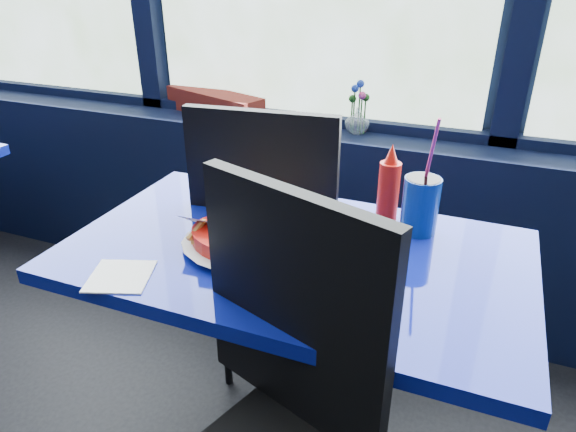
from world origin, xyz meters
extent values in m
cube|color=black|center=(0.00, 2.87, 0.40)|extent=(5.00, 0.26, 0.80)
cube|color=black|center=(0.00, 2.95, 0.81)|extent=(4.80, 0.08, 0.06)
cylinder|color=black|center=(0.30, 2.00, 0.34)|extent=(0.12, 0.12, 0.68)
cube|color=navy|center=(0.30, 2.00, 0.73)|extent=(1.20, 0.70, 0.04)
cube|color=black|center=(0.42, 1.69, 0.80)|extent=(0.44, 0.18, 0.53)
cube|color=black|center=(0.15, 2.40, 0.51)|extent=(0.53, 0.53, 0.05)
cube|color=black|center=(0.13, 2.17, 0.80)|extent=(0.46, 0.09, 0.52)
cylinder|color=black|center=(0.33, 2.63, 0.24)|extent=(0.03, 0.03, 0.49)
cylinder|color=black|center=(0.38, 2.22, 0.24)|extent=(0.03, 0.03, 0.49)
cylinder|color=black|center=(-0.07, 2.58, 0.24)|extent=(0.03, 0.03, 0.49)
cylinder|color=black|center=(-0.03, 2.17, 0.24)|extent=(0.03, 0.03, 0.49)
cube|color=maroon|center=(-0.44, 2.90, 0.85)|extent=(0.53, 0.29, 0.10)
imported|color=silver|center=(0.23, 2.88, 0.85)|extent=(0.13, 0.13, 0.10)
cylinder|color=#1E5919|center=(0.21, 2.88, 0.88)|extent=(0.01, 0.01, 0.16)
sphere|color=#2043BB|center=(0.21, 2.88, 0.98)|extent=(0.03, 0.03, 0.03)
cylinder|color=#1E5919|center=(0.25, 2.87, 0.87)|extent=(0.01, 0.01, 0.14)
sphere|color=#F14793|center=(0.25, 2.87, 0.96)|extent=(0.03, 0.03, 0.03)
cylinder|color=#1E5919|center=(0.23, 2.89, 0.89)|extent=(0.01, 0.01, 0.18)
sphere|color=#2043BB|center=(0.23, 2.89, 1.00)|extent=(0.03, 0.03, 0.03)
cylinder|color=#1E5919|center=(0.20, 2.89, 0.86)|extent=(0.01, 0.01, 0.12)
sphere|color=#1E5919|center=(0.20, 2.89, 0.94)|extent=(0.03, 0.03, 0.03)
cylinder|color=#1E5919|center=(0.26, 2.88, 0.87)|extent=(0.01, 0.01, 0.13)
sphere|color=#1E5919|center=(0.26, 2.88, 0.95)|extent=(0.03, 0.03, 0.03)
cylinder|color=red|center=(0.18, 1.95, 0.78)|extent=(0.37, 0.37, 0.06)
cylinder|color=white|center=(0.18, 1.95, 0.77)|extent=(0.35, 0.35, 0.00)
cylinder|color=white|center=(0.30, 1.99, 0.81)|extent=(0.08, 0.10, 0.10)
sphere|color=brown|center=(0.17, 1.93, 0.82)|extent=(0.07, 0.07, 0.07)
cylinder|color=red|center=(0.16, 1.94, 0.85)|extent=(0.05, 0.05, 0.01)
cylinder|color=red|center=(0.49, 2.27, 0.84)|extent=(0.06, 0.06, 0.17)
cone|color=red|center=(0.49, 2.27, 0.95)|extent=(0.04, 0.04, 0.06)
cylinder|color=navy|center=(0.58, 2.22, 0.83)|extent=(0.10, 0.10, 0.16)
cylinder|color=black|center=(0.58, 2.22, 0.91)|extent=(0.09, 0.09, 0.01)
cylinder|color=#FF358E|center=(0.59, 2.21, 0.98)|extent=(0.04, 0.08, 0.22)
cube|color=white|center=(-0.04, 1.72, 0.75)|extent=(0.18, 0.18, 0.00)
camera|label=1|loc=(0.72, 0.91, 1.44)|focal=32.00mm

